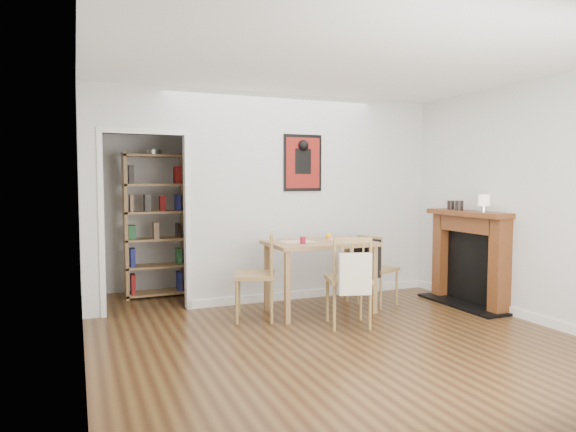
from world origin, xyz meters
name	(u,v)px	position (x,y,z in m)	size (l,w,h in m)	color
ground	(320,329)	(0.00, 0.00, 0.00)	(5.20, 5.20, 0.00)	brown
room_shell	(281,199)	(0.10, 1.34, 1.30)	(5.20, 5.20, 5.20)	silver
dining_table	(320,250)	(0.31, 0.65, 0.73)	(1.21, 0.77, 0.82)	#9B7748
chair_left	(255,276)	(-0.49, 0.62, 0.48)	(0.62, 0.62, 0.96)	#A2854B
chair_right	(377,269)	(1.10, 0.67, 0.45)	(0.60, 0.56, 0.87)	#A2854B
chair_front	(349,280)	(0.34, 0.01, 0.49)	(0.59, 0.64, 0.96)	#A2854B
bookshelf	(155,226)	(-1.33, 2.23, 0.93)	(0.80, 0.32, 1.89)	#9B7748
fireplace	(470,255)	(2.16, 0.25, 0.62)	(0.45, 1.25, 1.16)	brown
red_glass	(303,240)	(0.04, 0.52, 0.87)	(0.06, 0.06, 0.08)	maroon
orange_fruit	(329,236)	(0.50, 0.78, 0.86)	(0.08, 0.08, 0.08)	#FC9D0D
placemat	(298,242)	(0.06, 0.71, 0.83)	(0.37, 0.28, 0.00)	beige
notebook	(340,239)	(0.61, 0.72, 0.83)	(0.30, 0.22, 0.01)	silver
mantel_lamp	(484,201)	(2.08, -0.04, 1.29)	(0.13, 0.13, 0.21)	silver
ceramic_jar_a	(459,205)	(2.07, 0.36, 1.22)	(0.10, 0.10, 0.12)	black
ceramic_jar_b	(451,205)	(2.14, 0.60, 1.22)	(0.09, 0.09, 0.11)	black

